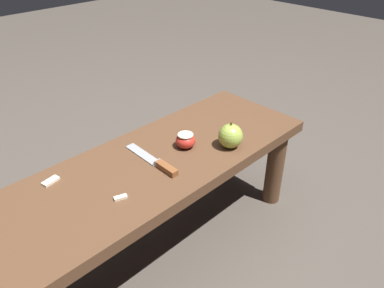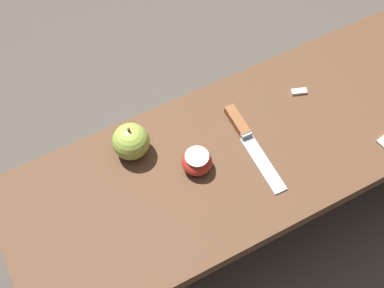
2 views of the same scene
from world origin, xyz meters
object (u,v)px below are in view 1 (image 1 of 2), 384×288
Objects in this scene: wooden_bench at (158,177)px; knife at (158,163)px; apple_cut at (186,140)px; apple_whole at (230,136)px.

knife is at bearing -120.02° from wooden_bench.
knife is (-0.02, -0.03, 0.08)m from wooden_bench.
knife is at bearing -172.52° from apple_cut.
knife is 2.58× the size of apple_whole.
apple_cut is at bearing -6.41° from wooden_bench.
apple_cut is at bearing -80.69° from knife.
knife is 0.14m from apple_cut.
apple_cut reaches higher than knife.
apple_cut reaches higher than wooden_bench.
apple_whole is 1.39× the size of apple_cut.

